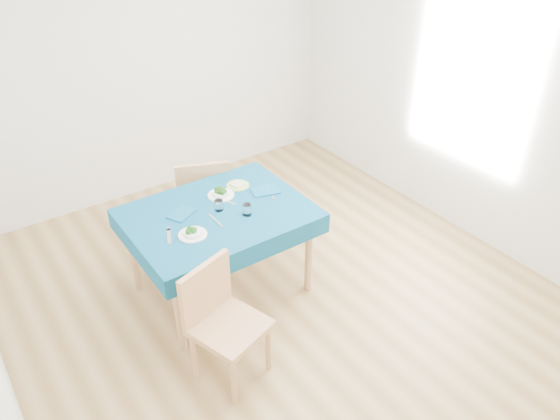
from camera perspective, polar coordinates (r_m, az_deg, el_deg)
room_shell at (r=3.74m, az=0.00°, el=6.42°), size 4.02×4.52×2.73m
table at (r=4.37m, az=-6.22°, el=-4.36°), size 1.36×1.03×0.76m
chair_near at (r=3.59m, az=-5.36°, el=-10.80°), size 0.56×0.59×1.09m
chair_far at (r=4.96m, az=-8.19°, el=2.97°), size 0.61×0.63×1.13m
bowl_near at (r=3.91m, az=-9.14°, el=-2.26°), size 0.21×0.21×0.06m
bowl_far at (r=4.34m, az=-6.21°, el=1.85°), size 0.21×0.21×0.06m
fork_near at (r=3.95m, az=-11.52°, el=-2.70°), size 0.10×0.19×0.00m
knife_near at (r=4.06m, az=-6.71°, el=-1.10°), size 0.02×0.21×0.00m
fork_far at (r=4.28m, az=-5.64°, el=0.93°), size 0.08×0.18×0.00m
knife_far at (r=4.38m, az=-1.00°, el=1.93°), size 0.10×0.22×0.00m
napkin_near at (r=4.16m, az=-10.23°, el=-0.39°), size 0.24×0.21×0.01m
napkin_far at (r=4.38m, az=-1.54°, el=2.02°), size 0.24×0.20×0.01m
tumbler_center at (r=4.15m, az=-6.42°, el=0.49°), size 0.07×0.07×0.09m
tumbler_side at (r=4.08m, az=-3.47°, el=0.04°), size 0.07×0.07×0.09m
side_plate at (r=4.47m, az=-4.43°, el=2.57°), size 0.19×0.19×0.01m
bread_slice at (r=4.46m, az=-4.43°, el=2.70°), size 0.12×0.12×0.01m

